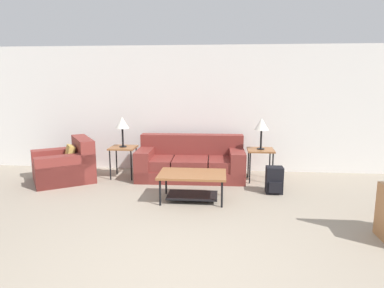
{
  "coord_description": "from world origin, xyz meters",
  "views": [
    {
      "loc": [
        0.49,
        -2.94,
        1.88
      ],
      "look_at": [
        -0.03,
        2.89,
        0.8
      ],
      "focal_mm": 32.0,
      "sensor_mm": 36.0,
      "label": 1
    }
  ],
  "objects": [
    {
      "name": "wall_back",
      "position": [
        0.0,
        4.21,
        1.3
      ],
      "size": [
        9.07,
        0.06,
        2.6
      ],
      "color": "white",
      "rests_on": "ground_plane"
    },
    {
      "name": "backpack",
      "position": [
        1.38,
        2.75,
        0.22
      ],
      "size": [
        0.28,
        0.31,
        0.45
      ],
      "color": "black",
      "rests_on": "ground_plane"
    },
    {
      "name": "side_table_left",
      "position": [
        -1.44,
        3.47,
        0.54
      ],
      "size": [
        0.49,
        0.48,
        0.61
      ],
      "color": "#935B33",
      "rests_on": "ground_plane"
    },
    {
      "name": "armchair",
      "position": [
        -2.49,
        3.17,
        0.28
      ],
      "size": [
        1.42,
        1.41,
        0.8
      ],
      "color": "maroon",
      "rests_on": "ground_plane"
    },
    {
      "name": "side_table_right",
      "position": [
        1.22,
        3.47,
        0.54
      ],
      "size": [
        0.49,
        0.48,
        0.61
      ],
      "color": "#935B33",
      "rests_on": "ground_plane"
    },
    {
      "name": "couch",
      "position": [
        -0.11,
        3.56,
        0.29
      ],
      "size": [
        2.08,
        0.99,
        0.82
      ],
      "color": "maroon",
      "rests_on": "ground_plane"
    },
    {
      "name": "table_lamp_left",
      "position": [
        -1.44,
        3.47,
        1.07
      ],
      "size": [
        0.27,
        0.27,
        0.59
      ],
      "color": "black",
      "rests_on": "side_table_left"
    },
    {
      "name": "ground_plane",
      "position": [
        0.0,
        0.0,
        0.0
      ],
      "size": [
        24.0,
        24.0,
        0.0
      ],
      "primitive_type": "plane",
      "color": "gray"
    },
    {
      "name": "table_lamp_right",
      "position": [
        1.22,
        3.47,
        1.07
      ],
      "size": [
        0.27,
        0.27,
        0.59
      ],
      "color": "black",
      "rests_on": "side_table_right"
    },
    {
      "name": "coffee_table",
      "position": [
        0.03,
        2.27,
        0.33
      ],
      "size": [
        1.06,
        0.68,
        0.44
      ],
      "color": "#935B33",
      "rests_on": "ground_plane"
    }
  ]
}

